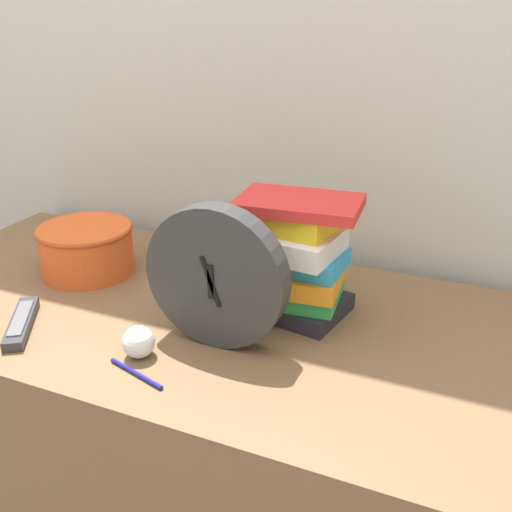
{
  "coord_description": "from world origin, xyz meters",
  "views": [
    {
      "loc": [
        0.58,
        -0.6,
        1.33
      ],
      "look_at": [
        0.17,
        0.33,
        0.89
      ],
      "focal_mm": 42.0,
      "sensor_mm": 36.0,
      "label": 1
    }
  ],
  "objects_px": {
    "tv_remote": "(21,323)",
    "pen": "(136,373)",
    "basket": "(86,247)",
    "desk_clock": "(216,277)",
    "book_stack": "(290,256)",
    "crumpled_paper_ball": "(138,342)"
  },
  "relations": [
    {
      "from": "tv_remote",
      "to": "pen",
      "type": "height_order",
      "value": "tv_remote"
    },
    {
      "from": "tv_remote",
      "to": "crumpled_paper_ball",
      "type": "relative_size",
      "value": 2.97
    },
    {
      "from": "book_stack",
      "to": "tv_remote",
      "type": "relative_size",
      "value": 1.54
    },
    {
      "from": "desk_clock",
      "to": "book_stack",
      "type": "bearing_deg",
      "value": 65.18
    },
    {
      "from": "pen",
      "to": "basket",
      "type": "bearing_deg",
      "value": 137.7
    },
    {
      "from": "basket",
      "to": "book_stack",
      "type": "bearing_deg",
      "value": 1.2
    },
    {
      "from": "basket",
      "to": "tv_remote",
      "type": "height_order",
      "value": "basket"
    },
    {
      "from": "desk_clock",
      "to": "tv_remote",
      "type": "height_order",
      "value": "desk_clock"
    },
    {
      "from": "book_stack",
      "to": "pen",
      "type": "height_order",
      "value": "book_stack"
    },
    {
      "from": "desk_clock",
      "to": "basket",
      "type": "xyz_separation_m",
      "value": [
        -0.42,
        0.16,
        -0.07
      ]
    },
    {
      "from": "desk_clock",
      "to": "pen",
      "type": "relative_size",
      "value": 2.13
    },
    {
      "from": "book_stack",
      "to": "crumpled_paper_ball",
      "type": "bearing_deg",
      "value": -124.76
    },
    {
      "from": "desk_clock",
      "to": "crumpled_paper_ball",
      "type": "xyz_separation_m",
      "value": [
        -0.11,
        -0.1,
        -0.1
      ]
    },
    {
      "from": "tv_remote",
      "to": "crumpled_paper_ball",
      "type": "distance_m",
      "value": 0.27
    },
    {
      "from": "desk_clock",
      "to": "book_stack",
      "type": "height_order",
      "value": "desk_clock"
    },
    {
      "from": "crumpled_paper_ball",
      "to": "pen",
      "type": "relative_size",
      "value": 0.47
    },
    {
      "from": "book_stack",
      "to": "pen",
      "type": "distance_m",
      "value": 0.37
    },
    {
      "from": "crumpled_paper_ball",
      "to": "book_stack",
      "type": "bearing_deg",
      "value": 55.24
    },
    {
      "from": "book_stack",
      "to": "tv_remote",
      "type": "height_order",
      "value": "book_stack"
    },
    {
      "from": "basket",
      "to": "pen",
      "type": "height_order",
      "value": "basket"
    },
    {
      "from": "tv_remote",
      "to": "basket",
      "type": "bearing_deg",
      "value": 99.58
    },
    {
      "from": "basket",
      "to": "crumpled_paper_ball",
      "type": "relative_size",
      "value": 3.72
    }
  ]
}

